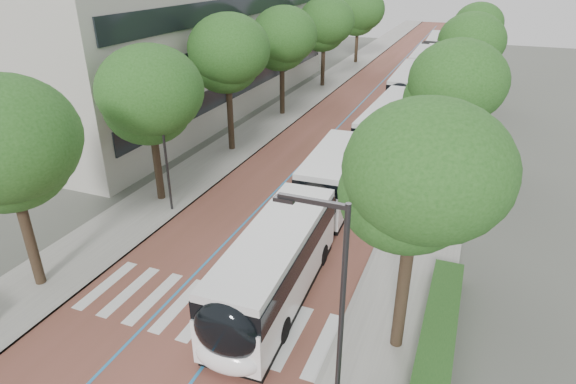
# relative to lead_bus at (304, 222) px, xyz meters

# --- Properties ---
(ground) EXTENTS (160.00, 160.00, 0.00)m
(ground) POSITION_rel_lead_bus_xyz_m (-2.33, -6.79, -1.63)
(ground) COLOR #51544C
(ground) RESTS_ON ground
(road) EXTENTS (11.00, 140.00, 0.02)m
(road) POSITION_rel_lead_bus_xyz_m (-2.33, 33.21, -1.62)
(road) COLOR brown
(road) RESTS_ON ground
(sidewalk_left) EXTENTS (4.00, 140.00, 0.12)m
(sidewalk_left) POSITION_rel_lead_bus_xyz_m (-9.83, 33.21, -1.57)
(sidewalk_left) COLOR gray
(sidewalk_left) RESTS_ON ground
(sidewalk_right) EXTENTS (4.00, 140.00, 0.12)m
(sidewalk_right) POSITION_rel_lead_bus_xyz_m (5.17, 33.21, -1.57)
(sidewalk_right) COLOR gray
(sidewalk_right) RESTS_ON ground
(kerb_left) EXTENTS (0.20, 140.00, 0.14)m
(kerb_left) POSITION_rel_lead_bus_xyz_m (-7.93, 33.21, -1.57)
(kerb_left) COLOR gray
(kerb_left) RESTS_ON ground
(kerb_right) EXTENTS (0.20, 140.00, 0.14)m
(kerb_right) POSITION_rel_lead_bus_xyz_m (3.27, 33.21, -1.57)
(kerb_right) COLOR gray
(kerb_right) RESTS_ON ground
(zebra_crossing) EXTENTS (10.55, 3.60, 0.01)m
(zebra_crossing) POSITION_rel_lead_bus_xyz_m (-2.13, -5.79, -1.60)
(zebra_crossing) COLOR silver
(zebra_crossing) RESTS_ON ground
(lane_line_left) EXTENTS (0.12, 126.00, 0.01)m
(lane_line_left) POSITION_rel_lead_bus_xyz_m (-3.93, 33.21, -1.60)
(lane_line_left) COLOR #257ABA
(lane_line_left) RESTS_ON road
(lane_line_right) EXTENTS (0.12, 126.00, 0.01)m
(lane_line_right) POSITION_rel_lead_bus_xyz_m (-0.73, 33.21, -1.60)
(lane_line_right) COLOR #257ABA
(lane_line_right) RESTS_ON road
(office_building) EXTENTS (18.11, 40.00, 14.00)m
(office_building) POSITION_rel_lead_bus_xyz_m (-21.81, 21.21, 5.37)
(office_building) COLOR #A9A89C
(office_building) RESTS_ON ground
(streetlight_near) EXTENTS (1.82, 0.20, 8.00)m
(streetlight_near) POSITION_rel_lead_bus_xyz_m (4.29, -9.79, 3.19)
(streetlight_near) COLOR #28282A
(streetlight_near) RESTS_ON sidewalk_right
(streetlight_far) EXTENTS (1.82, 0.20, 8.00)m
(streetlight_far) POSITION_rel_lead_bus_xyz_m (4.29, 15.21, 3.19)
(streetlight_far) COLOR #28282A
(streetlight_far) RESTS_ON sidewalk_right
(lamp_post_left) EXTENTS (0.14, 0.14, 8.00)m
(lamp_post_left) POSITION_rel_lead_bus_xyz_m (-8.43, 1.21, 2.49)
(lamp_post_left) COLOR #28282A
(lamp_post_left) RESTS_ON sidewalk_left
(trees_left) EXTENTS (6.47, 61.08, 9.24)m
(trees_left) POSITION_rel_lead_bus_xyz_m (-9.83, 20.71, 4.77)
(trees_left) COLOR black
(trees_left) RESTS_ON ground
(trees_right) EXTENTS (5.17, 47.08, 8.94)m
(trees_right) POSITION_rel_lead_bus_xyz_m (5.37, 14.64, 4.98)
(trees_right) COLOR black
(trees_right) RESTS_ON ground
(lead_bus) EXTENTS (3.21, 18.48, 3.20)m
(lead_bus) POSITION_rel_lead_bus_xyz_m (0.00, 0.00, 0.00)
(lead_bus) COLOR black
(lead_bus) RESTS_ON ground
(bus_queued_0) EXTENTS (2.93, 12.47, 3.20)m
(bus_queued_0) POSITION_rel_lead_bus_xyz_m (0.73, 16.40, -0.00)
(bus_queued_0) COLOR white
(bus_queued_0) RESTS_ON ground
(bus_queued_1) EXTENTS (2.73, 12.44, 3.20)m
(bus_queued_1) POSITION_rel_lead_bus_xyz_m (0.17, 29.63, -0.00)
(bus_queued_1) COLOR white
(bus_queued_1) RESTS_ON ground
(bus_queued_2) EXTENTS (2.70, 12.43, 3.20)m
(bus_queued_2) POSITION_rel_lead_bus_xyz_m (0.10, 42.27, -0.00)
(bus_queued_2) COLOR white
(bus_queued_2) RESTS_ON ground
(bus_queued_3) EXTENTS (2.99, 12.48, 3.20)m
(bus_queued_3) POSITION_rel_lead_bus_xyz_m (0.15, 55.77, -0.00)
(bus_queued_3) COLOR white
(bus_queued_3) RESTS_ON ground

